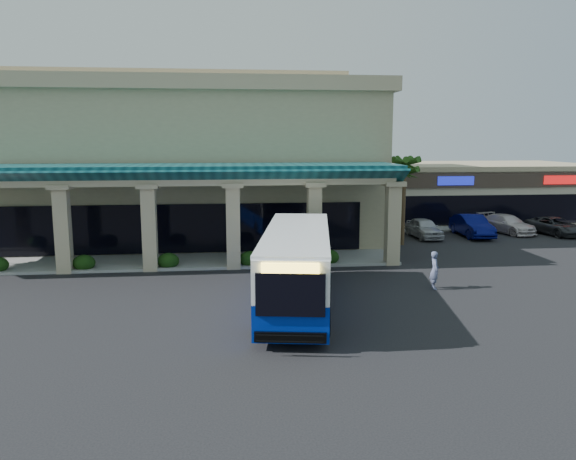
{
  "coord_description": "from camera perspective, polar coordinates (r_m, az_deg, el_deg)",
  "views": [
    {
      "loc": [
        -3.43,
        -25.33,
        7.08
      ],
      "look_at": [
        -0.03,
        4.61,
        2.2
      ],
      "focal_mm": 35.0,
      "sensor_mm": 36.0,
      "label": 1
    }
  ],
  "objects": [
    {
      "name": "palm_1",
      "position": [
        41.62,
        11.68,
        3.24
      ],
      "size": [
        2.4,
        2.4,
        5.8
      ],
      "primitive_type": null,
      "color": "#204612",
      "rests_on": "ground"
    },
    {
      "name": "ground",
      "position": [
        26.53,
        1.2,
        -6.29
      ],
      "size": [
        110.0,
        110.0,
        0.0
      ],
      "primitive_type": "plane",
      "color": "black"
    },
    {
      "name": "pedestrian",
      "position": [
        27.72,
        14.67,
        -3.97
      ],
      "size": [
        0.51,
        0.71,
        1.82
      ],
      "primitive_type": "imported",
      "rotation": [
        0.0,
        0.0,
        1.45
      ],
      "color": "slate",
      "rests_on": "ground"
    },
    {
      "name": "car_white",
      "position": [
        43.37,
        18.16,
        0.42
      ],
      "size": [
        1.8,
        4.92,
        1.61
      ],
      "primitive_type": "imported",
      "rotation": [
        0.0,
        0.0,
        -0.02
      ],
      "color": "#070A4F",
      "rests_on": "ground"
    },
    {
      "name": "palm_0",
      "position": [
        38.43,
        11.67,
        3.36
      ],
      "size": [
        2.4,
        2.4,
        6.6
      ],
      "primitive_type": null,
      "color": "#204612",
      "rests_on": "ground"
    },
    {
      "name": "arcade",
      "position": [
        32.73,
        -14.45,
        1.48
      ],
      "size": [
        30.0,
        6.2,
        5.7
      ],
      "primitive_type": null,
      "color": "#0B3E45",
      "rests_on": "ground"
    },
    {
      "name": "main_building",
      "position": [
        41.61,
        -12.87,
        7.04
      ],
      "size": [
        30.8,
        14.8,
        11.35
      ],
      "primitive_type": null,
      "color": "tan",
      "rests_on": "ground"
    },
    {
      "name": "strip_mall",
      "position": [
        53.99,
        16.98,
        3.88
      ],
      "size": [
        22.5,
        12.5,
        4.9
      ],
      "primitive_type": null,
      "color": "beige",
      "rests_on": "ground"
    },
    {
      "name": "car_red",
      "position": [
        45.91,
        21.34,
        0.58
      ],
      "size": [
        3.39,
        5.2,
        1.4
      ],
      "primitive_type": "imported",
      "rotation": [
        0.0,
        0.0,
        0.32
      ],
      "color": "silver",
      "rests_on": "ground"
    },
    {
      "name": "broadleaf_tree",
      "position": [
        45.9,
        7.35,
        3.28
      ],
      "size": [
        2.6,
        2.6,
        4.81
      ],
      "primitive_type": null,
      "color": "black",
      "rests_on": "ground"
    },
    {
      "name": "transit_bus",
      "position": [
        24.09,
        0.91,
        -3.87
      ],
      "size": [
        4.63,
        11.98,
        3.26
      ],
      "primitive_type": null,
      "rotation": [
        0.0,
        0.0,
        -0.17
      ],
      "color": "#0121A0",
      "rests_on": "ground"
    },
    {
      "name": "car_silver",
      "position": [
        41.87,
        13.65,
        0.19
      ],
      "size": [
        1.83,
        4.25,
        1.43
      ],
      "primitive_type": "imported",
      "rotation": [
        0.0,
        0.0,
        0.03
      ],
      "color": "#B1B0B7",
      "rests_on": "ground"
    },
    {
      "name": "car_gray",
      "position": [
        46.57,
        25.5,
        0.37
      ],
      "size": [
        3.14,
        5.08,
        1.31
      ],
      "primitive_type": "imported",
      "rotation": [
        0.0,
        0.0,
        0.22
      ],
      "color": "#2F3034",
      "rests_on": "ground"
    }
  ]
}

